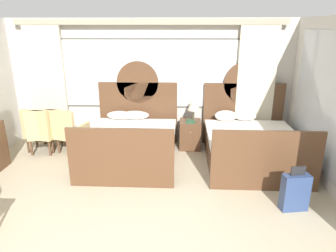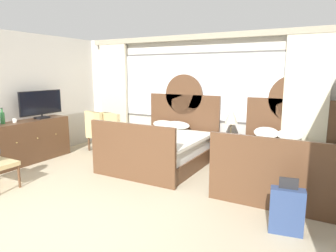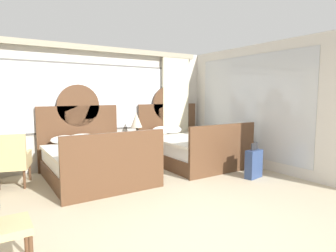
{
  "view_description": "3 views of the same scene",
  "coord_description": "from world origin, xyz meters",
  "px_view_note": "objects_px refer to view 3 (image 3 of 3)",
  "views": [
    {
      "loc": [
        0.71,
        -2.75,
        2.55
      ],
      "look_at": [
        0.48,
        1.96,
        0.98
      ],
      "focal_mm": 32.38,
      "sensor_mm": 36.0,
      "label": 1
    },
    {
      "loc": [
        2.71,
        -2.4,
        1.89
      ],
      "look_at": [
        0.33,
        1.92,
        0.99
      ],
      "focal_mm": 32.02,
      "sensor_mm": 36.0,
      "label": 2
    },
    {
      "loc": [
        -1.98,
        -2.51,
        1.61
      ],
      "look_at": [
        0.83,
        1.87,
        1.04
      ],
      "focal_mm": 30.54,
      "sensor_mm": 36.0,
      "label": 3
    }
  ],
  "objects_px": {
    "bed_near_window": "(94,160)",
    "suitcase_on_floor": "(254,164)",
    "bed_near_mirror": "(191,148)",
    "table_lamp_on_nightstand": "(136,120)",
    "armchair_by_window_left": "(8,160)",
    "nightstand_between_beds": "(134,151)",
    "book_on_nightstand": "(135,138)"
  },
  "relations": [
    {
      "from": "nightstand_between_beds",
      "to": "suitcase_on_floor",
      "type": "height_order",
      "value": "suitcase_on_floor"
    },
    {
      "from": "bed_near_window",
      "to": "table_lamp_on_nightstand",
      "type": "relative_size",
      "value": 3.59
    },
    {
      "from": "bed_near_mirror",
      "to": "table_lamp_on_nightstand",
      "type": "xyz_separation_m",
      "value": [
        -1.08,
        0.65,
        0.66
      ]
    },
    {
      "from": "suitcase_on_floor",
      "to": "bed_near_mirror",
      "type": "bearing_deg",
      "value": 100.7
    },
    {
      "from": "book_on_nightstand",
      "to": "armchair_by_window_left",
      "type": "distance_m",
      "value": 2.59
    },
    {
      "from": "table_lamp_on_nightstand",
      "to": "book_on_nightstand",
      "type": "distance_m",
      "value": 0.41
    },
    {
      "from": "nightstand_between_beds",
      "to": "suitcase_on_floor",
      "type": "relative_size",
      "value": 0.9
    },
    {
      "from": "nightstand_between_beds",
      "to": "table_lamp_on_nightstand",
      "type": "bearing_deg",
      "value": -10.19
    },
    {
      "from": "suitcase_on_floor",
      "to": "book_on_nightstand",
      "type": "bearing_deg",
      "value": 123.71
    },
    {
      "from": "table_lamp_on_nightstand",
      "to": "book_on_nightstand",
      "type": "xyz_separation_m",
      "value": [
        -0.07,
        -0.08,
        -0.39
      ]
    },
    {
      "from": "bed_near_window",
      "to": "suitcase_on_floor",
      "type": "height_order",
      "value": "bed_near_window"
    },
    {
      "from": "bed_near_window",
      "to": "armchair_by_window_left",
      "type": "xyz_separation_m",
      "value": [
        -1.41,
        0.32,
        0.12
      ]
    },
    {
      "from": "book_on_nightstand",
      "to": "suitcase_on_floor",
      "type": "height_order",
      "value": "suitcase_on_floor"
    },
    {
      "from": "table_lamp_on_nightstand",
      "to": "armchair_by_window_left",
      "type": "relative_size",
      "value": 0.62
    },
    {
      "from": "book_on_nightstand",
      "to": "armchair_by_window_left",
      "type": "relative_size",
      "value": 0.27
    },
    {
      "from": "book_on_nightstand",
      "to": "suitcase_on_floor",
      "type": "xyz_separation_m",
      "value": [
        1.46,
        -2.18,
        -0.35
      ]
    },
    {
      "from": "nightstand_between_beds",
      "to": "bed_near_mirror",
      "type": "bearing_deg",
      "value": -29.76
    },
    {
      "from": "bed_near_mirror",
      "to": "nightstand_between_beds",
      "type": "distance_m",
      "value": 1.33
    },
    {
      "from": "bed_near_window",
      "to": "suitcase_on_floor",
      "type": "xyz_separation_m",
      "value": [
        2.62,
        -1.61,
        -0.09
      ]
    },
    {
      "from": "bed_near_window",
      "to": "nightstand_between_beds",
      "type": "distance_m",
      "value": 1.34
    },
    {
      "from": "bed_near_mirror",
      "to": "table_lamp_on_nightstand",
      "type": "height_order",
      "value": "bed_near_mirror"
    },
    {
      "from": "armchair_by_window_left",
      "to": "suitcase_on_floor",
      "type": "distance_m",
      "value": 4.47
    },
    {
      "from": "nightstand_between_beds",
      "to": "table_lamp_on_nightstand",
      "type": "height_order",
      "value": "table_lamp_on_nightstand"
    },
    {
      "from": "table_lamp_on_nightstand",
      "to": "suitcase_on_floor",
      "type": "relative_size",
      "value": 0.86
    },
    {
      "from": "bed_near_mirror",
      "to": "suitcase_on_floor",
      "type": "height_order",
      "value": "bed_near_mirror"
    },
    {
      "from": "table_lamp_on_nightstand",
      "to": "nightstand_between_beds",
      "type": "bearing_deg",
      "value": 169.81
    },
    {
      "from": "nightstand_between_beds",
      "to": "table_lamp_on_nightstand",
      "type": "xyz_separation_m",
      "value": [
        0.07,
        -0.01,
        0.72
      ]
    },
    {
      "from": "bed_near_mirror",
      "to": "armchair_by_window_left",
      "type": "bearing_deg",
      "value": 175.06
    },
    {
      "from": "armchair_by_window_left",
      "to": "bed_near_mirror",
      "type": "bearing_deg",
      "value": -4.94
    },
    {
      "from": "table_lamp_on_nightstand",
      "to": "armchair_by_window_left",
      "type": "height_order",
      "value": "table_lamp_on_nightstand"
    },
    {
      "from": "bed_near_mirror",
      "to": "suitcase_on_floor",
      "type": "xyz_separation_m",
      "value": [
        0.31,
        -1.61,
        -0.09
      ]
    },
    {
      "from": "bed_near_window",
      "to": "table_lamp_on_nightstand",
      "type": "distance_m",
      "value": 1.53
    }
  ]
}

